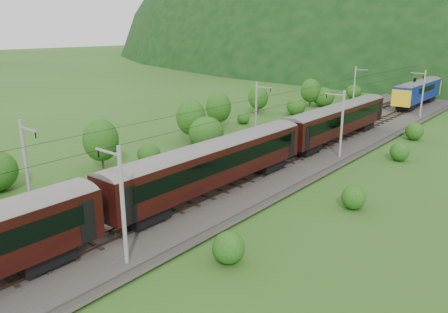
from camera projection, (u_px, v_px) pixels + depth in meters
The scene contains 14 objects.
ground at pixel (75, 239), 32.75m from camera, with size 600.00×600.00×0.00m, color #2C4D18.
railbed at pixel (171, 198), 40.11m from camera, with size 14.00×220.00×0.30m, color #38332D.
track_left at pixel (154, 190), 41.51m from camera, with size 2.40×220.00×0.27m.
track_right at pixel (190, 202), 38.58m from camera, with size 2.40×220.00×0.27m.
catenary_left at pixel (257, 110), 58.88m from camera, with size 2.54×192.28×8.00m.
catenary_right at pixel (341, 122), 51.41m from camera, with size 2.54×192.28×8.00m.
overhead_wires at pixel (168, 124), 38.13m from camera, with size 4.83×198.00×0.03m.
mountain_ridge at pixel (340, 49), 327.89m from camera, with size 336.00×280.00×132.00m, color black.
train at pixel (92, 197), 30.36m from camera, with size 3.33×160.72×5.81m.
hazard_post_near at pixel (299, 138), 57.86m from camera, with size 0.17×0.17×1.60m, color red.
hazard_post_far at pixel (392, 105), 82.39m from camera, with size 0.17×0.17×1.58m, color red.
signal at pixel (347, 111), 75.32m from camera, with size 0.21×0.21×1.91m.
vegetation_left at pixel (175, 128), 57.71m from camera, with size 12.57×146.24×5.88m.
vegetation_right at pixel (342, 189), 39.88m from camera, with size 6.35×109.55×2.36m.
Camera 1 is at (27.52, -15.73, 15.23)m, focal length 35.00 mm.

